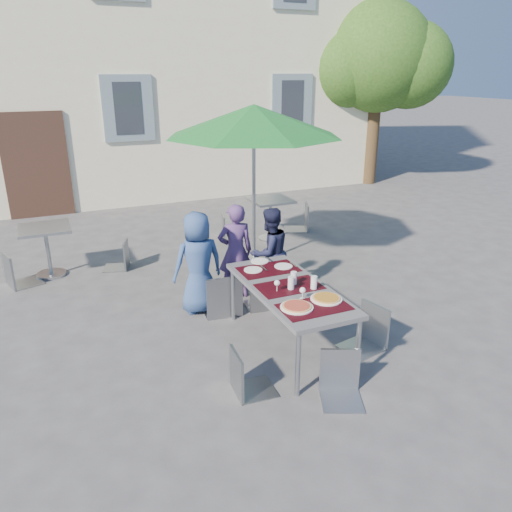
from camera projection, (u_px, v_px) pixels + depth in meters
name	position (u px, v px, depth m)	size (l,w,h in m)	color
ground	(274.00, 377.00, 5.18)	(90.00, 90.00, 0.00)	#434245
tree	(379.00, 59.00, 12.95)	(3.60, 3.00, 4.70)	#42311C
dining_table	(289.00, 291.00, 5.51)	(0.80, 1.85, 0.76)	#3F3F44
pizza_near_left	(297.00, 307.00, 4.99)	(0.34, 0.34, 0.03)	white
pizza_near_right	(326.00, 298.00, 5.17)	(0.33, 0.33, 0.03)	white
glassware	(298.00, 282.00, 5.41)	(0.46, 0.44, 0.15)	silver
place_settings	(266.00, 266.00, 6.05)	(0.64, 0.49, 0.01)	white
child_0	(198.00, 263.00, 6.39)	(0.66, 0.43, 1.34)	#2E4B81
child_1	(235.00, 252.00, 6.79)	(0.49, 0.32, 1.34)	#4D3267
child_2	(270.00, 253.00, 6.85)	(0.62, 0.35, 1.27)	#1A1D3A
chair_0	(222.00, 270.00, 6.28)	(0.51, 0.51, 1.06)	gray
chair_1	(263.00, 272.00, 6.48)	(0.44, 0.44, 0.89)	gray
chair_2	(282.00, 266.00, 6.59)	(0.51, 0.51, 0.95)	gray
chair_3	(246.00, 347.00, 4.76)	(0.42, 0.41, 0.87)	gray
chair_4	(370.00, 302.00, 5.57)	(0.50, 0.50, 0.95)	#93999E
chair_5	(343.00, 350.00, 4.70)	(0.52, 0.52, 0.88)	gray
patio_umbrella	(254.00, 122.00, 7.34)	(2.67, 2.67, 2.52)	#B5B7BD
cafe_table_0	(46.00, 242.00, 7.54)	(0.73, 0.73, 0.78)	#B5B7BD
bg_chair_l_0	(12.00, 249.00, 7.17)	(0.54, 0.54, 0.97)	gray
bg_chair_r_0	(119.00, 239.00, 7.85)	(0.48, 0.48, 0.86)	gray
cafe_table_1	(270.00, 211.00, 9.18)	(0.73, 0.73, 0.78)	#B5B7BD
bg_chair_l_1	(228.00, 213.00, 9.23)	(0.47, 0.47, 0.87)	gray
bg_chair_r_1	(302.00, 201.00, 9.73)	(0.58, 0.58, 1.00)	gray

